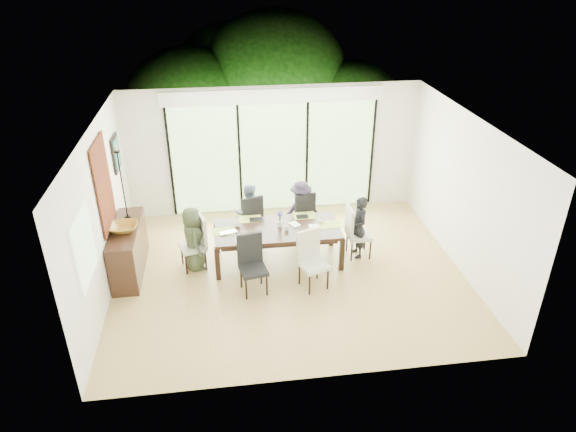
{
  "coord_description": "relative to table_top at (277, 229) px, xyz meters",
  "views": [
    {
      "loc": [
        -1.05,
        -7.44,
        5.1
      ],
      "look_at": [
        0.0,
        0.25,
        1.0
      ],
      "focal_mm": 32.0,
      "sensor_mm": 36.0,
      "label": 1
    }
  ],
  "objects": [
    {
      "name": "table_leg_br",
      "position": [
        1.08,
        0.43,
        -0.34
      ],
      "size": [
        0.08,
        0.08,
        0.63
      ],
      "primitive_type": "cube",
      "color": "black",
      "rests_on": "floor"
    },
    {
      "name": "cup_c",
      "position": [
        0.8,
        0.1,
        0.07
      ],
      "size": [
        0.15,
        0.15,
        0.09
      ],
      "primitive_type": "imported",
      "rotation": [
        0.0,
        0.0,
        3.58
      ],
      "color": "white",
      "rests_on": "table_top"
    },
    {
      "name": "glass_doors",
      "position": [
        0.17,
        2.06,
        0.54
      ],
      "size": [
        4.2,
        0.02,
        2.3
      ],
      "primitive_type": "cube",
      "color": "#598C3F",
      "rests_on": "wall_back"
    },
    {
      "name": "chair_left_end",
      "position": [
        -1.5,
        0.0,
        -0.16
      ],
      "size": [
        0.51,
        0.51,
        1.0
      ],
      "primitive_type": null,
      "rotation": [
        0.0,
        0.0,
        -1.31
      ],
      "color": "beige",
      "rests_on": "floor"
    },
    {
      "name": "platter_snacks",
      "position": [
        -0.55,
        -0.3,
        0.06
      ],
      "size": [
        0.18,
        0.18,
        0.01
      ],
      "primitive_type": "cube",
      "color": "#CF6318",
      "rests_on": "table_top"
    },
    {
      "name": "person_far_left",
      "position": [
        -0.45,
        0.83,
        -0.07
      ],
      "size": [
        0.56,
        0.37,
        1.18
      ],
      "primitive_type": "imported",
      "rotation": [
        0.0,
        0.0,
        3.1
      ],
      "color": "slate",
      "rests_on": "floor"
    },
    {
      "name": "candlestick_shaft",
      "position": [
        -2.59,
        0.37,
        0.85
      ],
      "size": [
        0.02,
        0.02,
        1.21
      ],
      "primitive_type": "cylinder",
      "color": "black",
      "rests_on": "sideboard"
    },
    {
      "name": "papers",
      "position": [
        0.7,
        -0.05,
        0.03
      ],
      "size": [
        0.27,
        0.2,
        0.0
      ],
      "primitive_type": "cube",
      "color": "white",
      "rests_on": "table_top"
    },
    {
      "name": "tapestry",
      "position": [
        -2.8,
        -0.01,
        1.04
      ],
      "size": [
        0.02,
        1.0,
        1.5
      ],
      "primitive_type": "cube",
      "color": "maroon",
      "rests_on": "wall_left"
    },
    {
      "name": "cup_a",
      "position": [
        -0.7,
        0.15,
        0.07
      ],
      "size": [
        0.16,
        0.16,
        0.09
      ],
      "primitive_type": "imported",
      "rotation": [
        0.0,
        0.0,
        0.91
      ],
      "color": "white",
      "rests_on": "table_top"
    },
    {
      "name": "chair_far_left",
      "position": [
        -0.45,
        0.85,
        -0.16
      ],
      "size": [
        0.53,
        0.53,
        1.0
      ],
      "primitive_type": null,
      "rotation": [
        0.0,
        0.0,
        3.46
      ],
      "color": "black",
      "rests_on": "floor"
    },
    {
      "name": "floor",
      "position": [
        0.17,
        -0.41,
        -0.66
      ],
      "size": [
        6.0,
        5.0,
        0.01
      ],
      "primitive_type": "cube",
      "color": "olive",
      "rests_on": "ground"
    },
    {
      "name": "placemat_right",
      "position": [
        0.95,
        0.0,
        0.03
      ],
      "size": [
        0.4,
        0.29,
        0.01
      ],
      "primitive_type": "cube",
      "color": "#A0C044",
      "rests_on": "table_top"
    },
    {
      "name": "candlestick_base",
      "position": [
        -2.59,
        0.37,
        0.24
      ],
      "size": [
        0.1,
        0.1,
        0.04
      ],
      "primitive_type": "cylinder",
      "color": "black",
      "rests_on": "sideboard"
    },
    {
      "name": "table_leg_bl",
      "position": [
        -1.08,
        0.43,
        -0.34
      ],
      "size": [
        0.08,
        0.08,
        0.63
      ],
      "primitive_type": "cube",
      "color": "black",
      "rests_on": "floor"
    },
    {
      "name": "rail_top",
      "position": [
        0.17,
        3.79,
        -0.11
      ],
      "size": [
        6.0,
        0.08,
        0.06
      ],
      "primitive_type": "cube",
      "color": "brown",
      "rests_on": "deck"
    },
    {
      "name": "wall_left",
      "position": [
        -2.84,
        -0.41,
        0.69
      ],
      "size": [
        0.02,
        5.0,
        2.7
      ],
      "primitive_type": "cube",
      "color": "white",
      "rests_on": "floor"
    },
    {
      "name": "chair_near_left",
      "position": [
        -0.5,
        -0.87,
        -0.16
      ],
      "size": [
        0.49,
        0.49,
        1.0
      ],
      "primitive_type": null,
      "rotation": [
        0.0,
        0.0,
        0.19
      ],
      "color": "black",
      "rests_on": "floor"
    },
    {
      "name": "side_window",
      "position": [
        -2.8,
        -1.61,
        0.84
      ],
      "size": [
        0.02,
        0.9,
        1.0
      ],
      "primitive_type": "cube",
      "color": "#8CAD7F",
      "rests_on": "wall_left"
    },
    {
      "name": "foliage_left",
      "position": [
        -1.63,
        4.79,
        0.78
      ],
      "size": [
        3.2,
        3.2,
        3.2
      ],
      "primitive_type": "sphere",
      "color": "#14380F",
      "rests_on": "ground"
    },
    {
      "name": "book",
      "position": [
        0.25,
        0.05,
        0.04
      ],
      "size": [
        0.22,
        0.25,
        0.02
      ],
      "primitive_type": "imported",
      "rotation": [
        0.0,
        0.0,
        0.4
      ],
      "color": "white",
      "rests_on": "table_top"
    },
    {
      "name": "hyacinth_blooms",
      "position": [
        0.05,
        0.05,
        0.28
      ],
      "size": [
        0.1,
        0.1,
        0.1
      ],
      "primitive_type": "sphere",
      "color": "#5449B8",
      "rests_on": "table_top"
    },
    {
      "name": "placemat_paper",
      "position": [
        -0.55,
        -0.3,
        0.03
      ],
      "size": [
        0.4,
        0.29,
        0.01
      ],
      "primitive_type": "cube",
      "color": "white",
      "rests_on": "table_top"
    },
    {
      "name": "table_apron",
      "position": [
        0.0,
        0.0,
        -0.08
      ],
      "size": [
        2.01,
        0.82,
        0.09
      ],
      "primitive_type": "cube",
      "color": "black",
      "rests_on": "floor"
    },
    {
      "name": "sideboard",
      "position": [
        -2.59,
        0.02,
        -0.22
      ],
      "size": [
        0.44,
        1.56,
        0.87
      ],
      "primitive_type": "cube",
      "color": "black",
      "rests_on": "floor"
    },
    {
      "name": "mullion_b",
      "position": [
        -0.53,
        2.05,
        0.54
      ],
      "size": [
        0.05,
        0.04,
        2.3
      ],
      "primitive_type": "cube",
      "color": "black",
      "rests_on": "wall_back"
    },
    {
      "name": "foliage_mid",
      "position": [
        0.57,
        5.39,
        1.14
      ],
      "size": [
        4.0,
        4.0,
        4.0
      ],
      "primitive_type": "sphere",
      "color": "#14380F",
      "rests_on": "ground"
    },
    {
      "name": "table_leg_fr",
      "position": [
        1.08,
        -0.43,
        -0.34
      ],
      "size": [
        0.08,
        0.08,
        0.63
      ],
      "primitive_type": "cube",
      "color": "black",
      "rests_on": "floor"
    },
    {
      "name": "vase",
      "position": [
        0.05,
        0.05,
        0.08
      ],
      "size": [
        0.07,
        0.07,
        0.11
      ],
      "primitive_type": "cylinder",
      "color": "silver",
      "rests_on": "table_top"
    },
    {
      "name": "wall_back",
      "position": [
        0.17,
        2.1,
        0.69
      ],
      "size": [
        6.0,
        0.02,
        2.7
      ],
      "primitive_type": "cube",
      "color": "silver",
      "rests_on": "floor"
    },
    {
      "name": "table_top",
      "position": [
        0.0,
        0.0,
        0.0
      ],
      "size": [
        2.19,
        1.0,
        0.05
      ],
      "primitive_type": "cube",
      "color": "black",
      "rests_on": "floor"
    },
    {
      "name": "ceiling",
      "position": [
        0.17,
        -0.41,
        2.05
      ],
      "size": [
        6.0,
        5.0,
        0.01
      ],
      "primitive_type": "cube",
      "color": "white",
      "rests_on": "wall_back"
    },
    {
      "name": "person_left_end",
      "position": [
        -1.48,
        0.0,
        -0.07
      ],
      "size": [
        0.44,
        0.6,
        1.18
      ],
      "primitive_type": "imported",
      "rotation": [
        0.0,
        0.0,
        1.76
      ],
      "color": "#3A452E",
      "rests_on": "floor"
    },
    {
      "name": "person_right_end",
      "position": [
        1.48,
        0.0,
        -0.07
      ],
      "size": [
        0.41,
        0.59,
        1.18
      ],
      "primitive_type": "imported",
      "rotation": [
        0.0,
        0.0,
        -1.44
      ],
      "color": "black",
      "rests_on": "floor"
    },
    {
      "name": "placemat_far_l",
      "position": [
        -0.45,
        0.4,
        0.03
      ],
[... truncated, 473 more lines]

